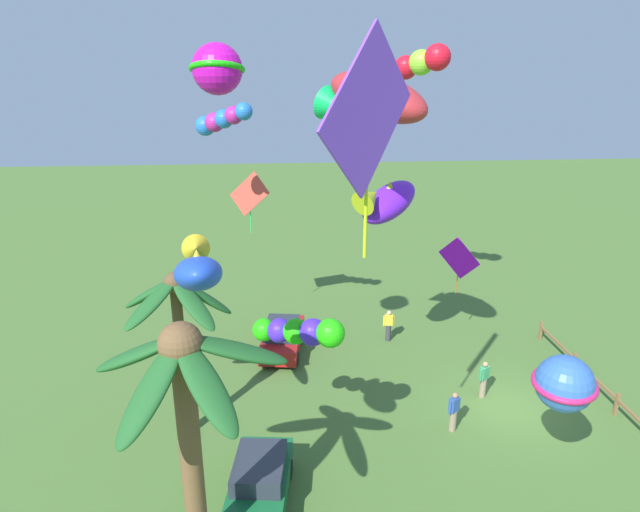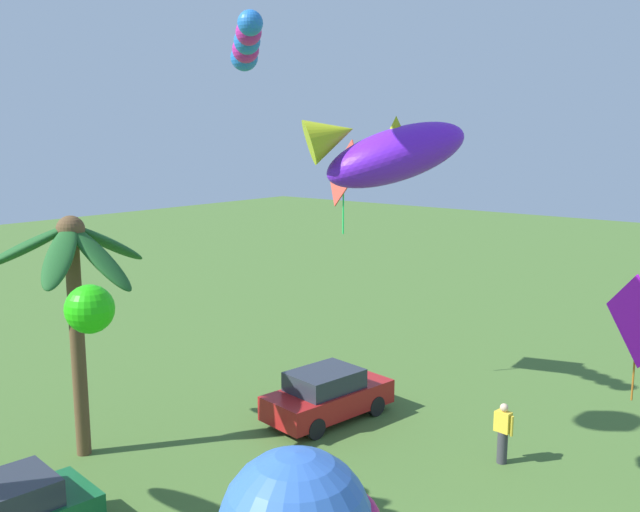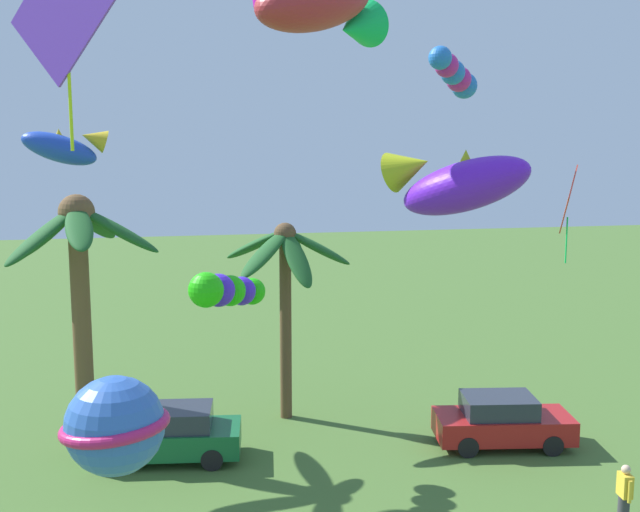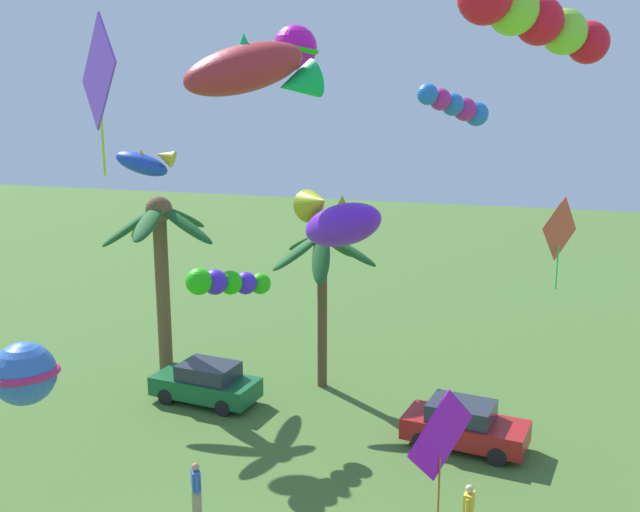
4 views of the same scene
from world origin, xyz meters
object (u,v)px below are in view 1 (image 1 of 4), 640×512
at_px(spectator_1, 389,325).
at_px(kite_fish_9, 386,201).
at_px(spectator_2, 454,411).
at_px(kite_fish_10, 198,269).
at_px(kite_tube_3, 221,120).
at_px(spectator_0, 484,379).
at_px(palm_tree_0, 177,311).
at_px(parked_car_1, 282,337).
at_px(palm_tree_1, 187,397).
at_px(kite_diamond_1, 250,195).
at_px(kite_ball_0, 217,69).
at_px(kite_diamond_5, 368,115).
at_px(parked_car_0, 260,483).
at_px(kite_tube_8, 300,332).
at_px(kite_ball_4, 564,383).
at_px(kite_fish_2, 371,98).
at_px(kite_tube_6, 410,66).
at_px(kite_diamond_7, 459,259).

bearing_deg(spectator_1, kite_fish_9, 162.99).
relative_size(spectator_2, kite_fish_10, 0.65).
bearing_deg(kite_tube_3, spectator_0, -109.14).
xyz_separation_m(palm_tree_0, parked_car_1, (5.80, -3.55, -4.13)).
relative_size(palm_tree_1, kite_diamond_1, 2.45).
height_order(palm_tree_1, kite_ball_0, kite_ball_0).
bearing_deg(palm_tree_0, kite_diamond_5, -136.17).
bearing_deg(kite_diamond_1, spectator_2, -140.11).
bearing_deg(parked_car_0, kite_ball_0, 14.79).
bearing_deg(kite_diamond_5, kite_tube_8, 20.73).
height_order(kite_tube_3, kite_ball_4, kite_tube_3).
xyz_separation_m(kite_fish_2, kite_tube_3, (5.01, 5.01, -1.04)).
height_order(spectator_2, kite_ball_0, kite_ball_0).
bearing_deg(kite_diamond_1, kite_tube_6, -98.21).
relative_size(kite_diamond_5, kite_fish_9, 1.46).
distance_m(palm_tree_0, spectator_0, 12.34).
relative_size(parked_car_0, kite_tube_8, 1.45).
distance_m(kite_fish_2, kite_tube_8, 7.44).
height_order(spectator_1, spectator_2, same).
bearing_deg(kite_fish_9, kite_diamond_1, 43.68).
distance_m(kite_ball_4, kite_tube_6, 14.63).
relative_size(parked_car_0, kite_diamond_1, 1.36).
bearing_deg(kite_ball_0, kite_tube_8, -127.76).
height_order(parked_car_1, kite_diamond_7, kite_diamond_7).
xyz_separation_m(spectator_2, kite_diamond_5, (-4.94, 4.30, 10.90)).
bearing_deg(kite_ball_4, spectator_0, -2.47).
height_order(kite_ball_0, kite_fish_9, kite_ball_0).
bearing_deg(kite_tube_8, spectator_0, -65.23).
height_order(palm_tree_1, kite_tube_6, kite_tube_6).
relative_size(kite_diamond_1, kite_fish_10, 1.23).
bearing_deg(kite_tube_3, kite_tube_6, -73.13).
relative_size(kite_ball_0, kite_tube_8, 0.61).
height_order(kite_ball_4, kite_fish_9, kite_fish_9).
xyz_separation_m(kite_ball_4, kite_diamond_7, (10.52, -0.49, -0.00)).
height_order(palm_tree_0, palm_tree_1, palm_tree_1).
bearing_deg(kite_tube_6, parked_car_0, 148.82).
bearing_deg(palm_tree_1, spectator_0, -54.29).
bearing_deg(kite_ball_4, kite_ball_0, 66.67).
bearing_deg(spectator_0, kite_fish_2, 105.93).
height_order(palm_tree_0, spectator_2, palm_tree_0).
relative_size(kite_diamond_1, kite_tube_6, 0.95).
bearing_deg(kite_fish_9, spectator_1, -17.01).
bearing_deg(kite_diamond_7, parked_car_0, 136.72).
relative_size(kite_diamond_1, kite_tube_3, 1.27).
distance_m(palm_tree_1, kite_tube_8, 4.86).
distance_m(kite_diamond_1, kite_fish_10, 14.65).
relative_size(parked_car_0, spectator_0, 2.57).
relative_size(spectator_2, kite_tube_8, 0.57).
bearing_deg(palm_tree_0, kite_fish_10, -164.09).
bearing_deg(spectator_1, kite_ball_0, 134.83).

